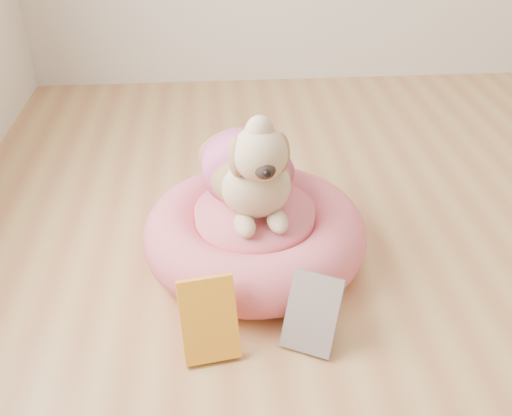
{
  "coord_description": "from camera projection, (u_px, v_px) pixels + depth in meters",
  "views": [
    {
      "loc": [
        -0.99,
        -0.99,
        1.22
      ],
      "look_at": [
        -0.87,
        0.52,
        0.23
      ],
      "focal_mm": 40.0,
      "sensor_mm": 36.0,
      "label": 1
    }
  ],
  "objects": [
    {
      "name": "pet_bed",
      "position": [
        255.0,
        233.0,
        1.92
      ],
      "size": [
        0.75,
        0.75,
        0.19
      ],
      "color": "#D1516A",
      "rests_on": "floor"
    },
    {
      "name": "dog",
      "position": [
        250.0,
        151.0,
        1.8
      ],
      "size": [
        0.42,
        0.56,
        0.38
      ],
      "primitive_type": null,
      "rotation": [
        0.0,
        0.0,
        0.13
      ],
      "color": "brown",
      "rests_on": "pet_bed"
    },
    {
      "name": "book_yellow",
      "position": [
        209.0,
        319.0,
        1.55
      ],
      "size": [
        0.17,
        0.15,
        0.22
      ],
      "primitive_type": "cube",
      "rotation": [
        -0.46,
        0.0,
        0.15
      ],
      "color": "yellow",
      "rests_on": "floor"
    },
    {
      "name": "book_white",
      "position": [
        312.0,
        313.0,
        1.59
      ],
      "size": [
        0.19,
        0.18,
        0.2
      ],
      "primitive_type": "cube",
      "rotation": [
        -0.54,
        0.0,
        -0.46
      ],
      "color": "white",
      "rests_on": "floor"
    }
  ]
}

